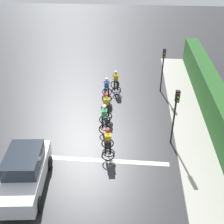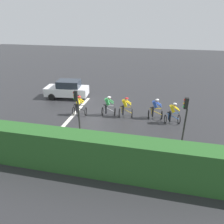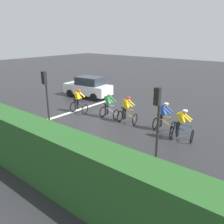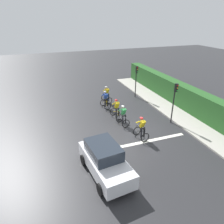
{
  "view_description": "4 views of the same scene",
  "coord_description": "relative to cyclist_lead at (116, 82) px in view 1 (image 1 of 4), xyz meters",
  "views": [
    {
      "loc": [
        1.52,
        -12.3,
        9.75
      ],
      "look_at": [
        0.26,
        2.09,
        0.86
      ],
      "focal_mm": 44.79,
      "sensor_mm": 36.0,
      "label": 1
    },
    {
      "loc": [
        14.62,
        5.05,
        7.35
      ],
      "look_at": [
        0.68,
        1.94,
        0.72
      ],
      "focal_mm": 33.13,
      "sensor_mm": 36.0,
      "label": 2
    },
    {
      "loc": [
        10.85,
        10.61,
        5.1
      ],
      "look_at": [
        0.47,
        2.2,
        0.72
      ],
      "focal_mm": 37.88,
      "sensor_mm": 36.0,
      "label": 3
    },
    {
      "loc": [
        -5.95,
        -12.14,
        8.01
      ],
      "look_at": [
        -0.83,
        2.08,
        0.97
      ],
      "focal_mm": 33.44,
      "sensor_mm": 36.0,
      "label": 4
    }
  ],
  "objects": [
    {
      "name": "road_marking_stop_line",
      "position": [
        -0.17,
        -7.77,
        -0.79
      ],
      "size": [
        7.0,
        0.3,
        0.01
      ],
      "primitive_type": "cube",
      "color": "silver",
      "rests_on": "ground"
    },
    {
      "name": "traffic_light_far_junction",
      "position": [
        3.36,
        0.37,
        1.43
      ],
      "size": [
        0.21,
        0.31,
        3.34
      ],
      "color": "black",
      "rests_on": "ground"
    },
    {
      "name": "traffic_light_near_crossing",
      "position": [
        3.57,
        -5.98,
        1.43
      ],
      "size": [
        0.23,
        0.31,
        3.34
      ],
      "color": "black",
      "rests_on": "ground"
    },
    {
      "name": "cyclist_lead",
      "position": [
        0.0,
        0.0,
        0.0
      ],
      "size": [
        0.87,
        1.19,
        1.66
      ],
      "color": "black",
      "rests_on": "ground"
    },
    {
      "name": "cyclist_mid",
      "position": [
        -0.33,
        -3.58,
        0.0
      ],
      "size": [
        0.83,
        1.17,
        1.66
      ],
      "color": "black",
      "rests_on": "ground"
    },
    {
      "name": "sidewalk_kerb",
      "position": [
        5.2,
        -4.41,
        -0.74
      ],
      "size": [
        2.8,
        22.89,
        0.12
      ],
      "primitive_type": "cube",
      "color": "#ADA89E",
      "rests_on": "ground"
    },
    {
      "name": "ground_plane",
      "position": [
        -0.17,
        -6.41,
        -0.8
      ],
      "size": [
        80.0,
        80.0,
        0.0
      ],
      "primitive_type": "plane",
      "color": "#28282B"
    },
    {
      "name": "cyclist_fourth",
      "position": [
        -0.3,
        -4.97,
        0.0
      ],
      "size": [
        0.78,
        1.14,
        1.66
      ],
      "color": "black",
      "rests_on": "ground"
    },
    {
      "name": "cyclist_trailing",
      "position": [
        0.13,
        -7.3,
        0.0
      ],
      "size": [
        0.8,
        1.15,
        1.66
      ],
      "color": "black",
      "rests_on": "ground"
    },
    {
      "name": "cyclist_second",
      "position": [
        -0.55,
        -1.27,
        0.0
      ],
      "size": [
        0.77,
        1.13,
        1.66
      ],
      "color": "black",
      "rests_on": "ground"
    },
    {
      "name": "hedge_wall",
      "position": [
        6.4,
        -4.41,
        0.28
      ],
      "size": [
        1.1,
        22.89,
        2.15
      ],
      "primitive_type": "cube",
      "color": "#265623",
      "rests_on": "ground"
    },
    {
      "name": "stone_wall_low",
      "position": [
        6.1,
        -4.41,
        -0.54
      ],
      "size": [
        0.44,
        22.89,
        0.51
      ],
      "primitive_type": "cube",
      "color": "gray",
      "rests_on": "ground"
    },
    {
      "name": "car_white",
      "position": [
        -3.39,
        -9.81,
        0.08
      ],
      "size": [
        2.22,
        4.26,
        1.76
      ],
      "color": "silver",
      "rests_on": "ground"
    }
  ]
}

